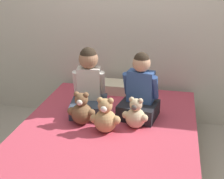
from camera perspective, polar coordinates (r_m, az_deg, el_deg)
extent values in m
plane|color=#B2A899|center=(3.07, -0.54, -13.23)|extent=(14.00, 14.00, 0.00)
cube|color=beige|center=(3.57, 3.02, 13.48)|extent=(8.00, 0.06, 2.50)
cube|color=#997F60|center=(3.01, -0.55, -11.65)|extent=(1.58, 1.88, 0.20)
cube|color=white|center=(2.91, -0.56, -8.42)|extent=(1.55, 1.84, 0.19)
cube|color=#C64256|center=(2.86, -0.57, -6.52)|extent=(1.56, 1.86, 0.03)
cube|color=#384251|center=(3.04, -4.23, -3.11)|extent=(0.38, 0.43, 0.13)
cube|color=silver|center=(3.01, -4.21, 1.17)|extent=(0.24, 0.16, 0.31)
sphere|color=#9E7051|center=(2.93, -4.34, 5.58)|extent=(0.18, 0.18, 0.18)
sphere|color=#2D2319|center=(2.92, -4.35, 6.18)|extent=(0.16, 0.16, 0.16)
cylinder|color=silver|center=(3.02, -6.58, 1.35)|extent=(0.08, 0.14, 0.25)
cylinder|color=silver|center=(2.99, -1.82, 1.26)|extent=(0.08, 0.14, 0.25)
cube|color=black|center=(2.95, 4.84, -3.76)|extent=(0.39, 0.38, 0.14)
cube|color=#33518E|center=(2.90, 5.26, 0.57)|extent=(0.26, 0.16, 0.30)
sphere|color=tan|center=(2.83, 5.42, 4.83)|extent=(0.17, 0.17, 0.17)
sphere|color=#2D2319|center=(2.82, 5.44, 5.39)|extent=(0.15, 0.15, 0.15)
cylinder|color=#33518E|center=(2.94, 2.70, 1.07)|extent=(0.08, 0.14, 0.24)
cylinder|color=#33518E|center=(2.87, 7.90, 0.34)|extent=(0.08, 0.14, 0.24)
sphere|color=brown|center=(2.83, -5.52, -4.41)|extent=(0.19, 0.19, 0.19)
sphere|color=brown|center=(2.77, -5.62, -1.82)|extent=(0.12, 0.12, 0.12)
sphere|color=white|center=(2.73, -5.94, -2.35)|extent=(0.05, 0.05, 0.05)
sphere|color=brown|center=(2.76, -6.51, -0.85)|extent=(0.05, 0.05, 0.05)
sphere|color=brown|center=(2.74, -4.79, -1.00)|extent=(0.05, 0.05, 0.05)
sphere|color=brown|center=(2.83, -7.44, -3.95)|extent=(0.07, 0.07, 0.07)
sphere|color=brown|center=(2.77, -3.83, -4.32)|extent=(0.07, 0.07, 0.07)
sphere|color=#D1B78E|center=(2.76, 4.32, -5.20)|extent=(0.18, 0.18, 0.18)
sphere|color=#D1B78E|center=(2.71, 4.40, -2.79)|extent=(0.11, 0.11, 0.11)
sphere|color=#4C4742|center=(2.67, 4.07, -3.28)|extent=(0.05, 0.05, 0.05)
sphere|color=#D1B78E|center=(2.70, 3.62, -1.82)|extent=(0.05, 0.05, 0.05)
sphere|color=#D1B78E|center=(2.68, 5.23, -2.08)|extent=(0.05, 0.05, 0.05)
sphere|color=#D1B78E|center=(2.76, 2.55, -4.64)|extent=(0.07, 0.07, 0.07)
sphere|color=#D1B78E|center=(2.71, 5.91, -5.24)|extent=(0.07, 0.07, 0.07)
sphere|color=tan|center=(2.68, -1.19, -5.76)|extent=(0.20, 0.20, 0.20)
sphere|color=tan|center=(2.62, -1.21, -2.98)|extent=(0.12, 0.12, 0.12)
sphere|color=white|center=(2.57, -1.41, -3.59)|extent=(0.06, 0.06, 0.06)
sphere|color=tan|center=(2.61, -2.18, -1.95)|extent=(0.05, 0.05, 0.05)
sphere|color=tan|center=(2.59, -0.25, -2.07)|extent=(0.05, 0.05, 0.05)
sphere|color=tan|center=(2.67, -3.28, -5.33)|extent=(0.08, 0.08, 0.08)
sphere|color=tan|center=(2.64, 0.77, -5.62)|extent=(0.08, 0.08, 0.08)
cube|color=beige|center=(3.52, 2.12, 0.35)|extent=(0.60, 0.27, 0.11)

